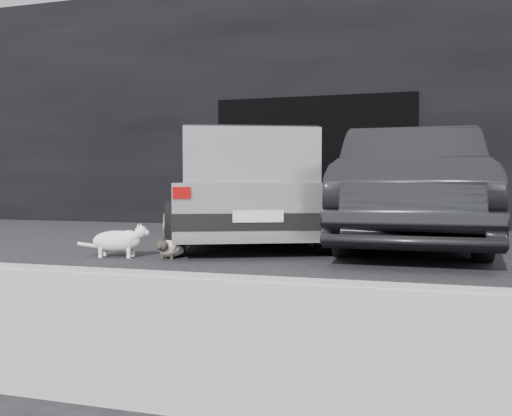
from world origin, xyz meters
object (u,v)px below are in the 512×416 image
(second_car, at_px, (411,186))
(cat_white, at_px, (120,240))
(cat_siamese, at_px, (172,248))
(silver_hatchback, at_px, (242,183))

(second_car, height_order, cat_white, second_car)
(cat_siamese, bearing_deg, second_car, -135.39)
(silver_hatchback, bearing_deg, cat_white, -136.38)
(cat_white, bearing_deg, cat_siamese, 90.10)
(silver_hatchback, relative_size, second_car, 0.93)
(cat_siamese, bearing_deg, cat_white, 15.01)
(second_car, xyz_separation_m, cat_siamese, (-2.69, -2.15, -0.72))
(silver_hatchback, height_order, cat_siamese, silver_hatchback)
(silver_hatchback, xyz_separation_m, cat_siamese, (-0.26, -1.91, -0.76))
(silver_hatchback, relative_size, cat_siamese, 6.43)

